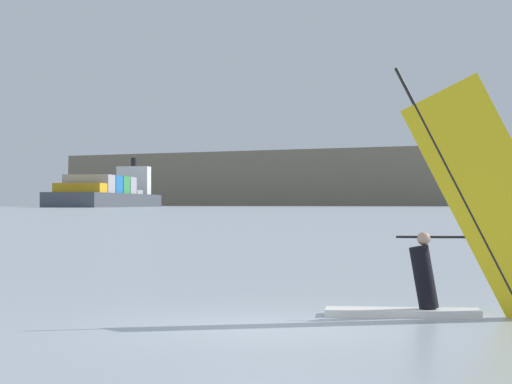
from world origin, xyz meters
TOP-DOWN VIEW (x-y plane):
  - ground_plane at (0.00, 0.00)m, footprint 4000.00×4000.00m
  - windsurfer at (2.32, 2.31)m, footprint 4.22×1.29m
  - cargo_ship at (-278.19, 517.69)m, footprint 67.09×172.20m
  - distant_headland at (-349.81, 1070.26)m, footprint 684.54×533.54m

SIDE VIEW (x-z plane):
  - ground_plane at x=0.00m, z-range 0.00..0.00m
  - windsurfer at x=2.32m, z-range -1.06..3.22m
  - cargo_ship at x=-278.19m, z-range -8.81..24.57m
  - distant_headland at x=-349.81m, z-range 0.00..51.64m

